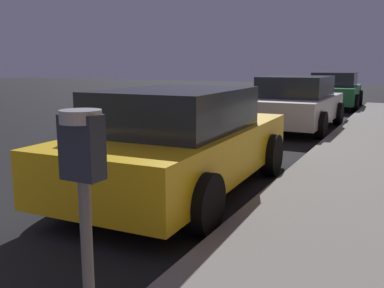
{
  "coord_description": "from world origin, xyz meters",
  "views": [
    {
      "loc": [
        5.59,
        -1.58,
        1.75
      ],
      "look_at": [
        3.99,
        1.59,
        1.09
      ],
      "focal_mm": 40.09,
      "sensor_mm": 36.0,
      "label": 1
    }
  ],
  "objects": [
    {
      "name": "car_yellow_cab",
      "position": [
        2.85,
        3.51,
        0.71
      ],
      "size": [
        2.14,
        4.37,
        1.43
      ],
      "color": "gold",
      "rests_on": "ground"
    },
    {
      "name": "parking_meter",
      "position": [
        4.29,
        -0.11,
        1.21
      ],
      "size": [
        0.19,
        0.19,
        1.4
      ],
      "color": "#59595B",
      "rests_on": "sidewalk"
    },
    {
      "name": "car_green",
      "position": [
        2.85,
        16.61,
        0.7
      ],
      "size": [
        2.2,
        4.52,
        1.43
      ],
      "color": "#19592D",
      "rests_on": "ground"
    },
    {
      "name": "car_silver",
      "position": [
        2.85,
        10.06,
        0.72
      ],
      "size": [
        2.1,
        4.26,
        1.43
      ],
      "color": "#B7B7BF",
      "rests_on": "ground"
    }
  ]
}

